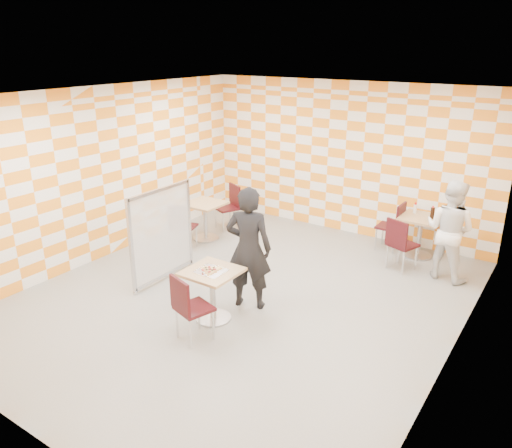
% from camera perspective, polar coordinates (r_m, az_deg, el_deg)
% --- Properties ---
extents(room_shell, '(7.00, 7.00, 7.00)m').
position_cam_1_polar(room_shell, '(7.55, 0.82, 3.38)').
color(room_shell, gray).
rests_on(room_shell, ground).
extents(main_table, '(0.70, 0.70, 0.75)m').
position_cam_1_polar(main_table, '(6.93, -5.02, -7.12)').
color(main_table, tan).
rests_on(main_table, ground).
extents(second_table, '(0.70, 0.70, 0.75)m').
position_cam_1_polar(second_table, '(9.40, 18.26, -0.63)').
color(second_table, tan).
rests_on(second_table, ground).
extents(empty_table, '(0.70, 0.70, 0.75)m').
position_cam_1_polar(empty_table, '(9.76, -5.84, 1.08)').
color(empty_table, tan).
rests_on(empty_table, ground).
extents(chair_main_front, '(0.53, 0.53, 0.92)m').
position_cam_1_polar(chair_main_front, '(6.46, -7.81, -9.05)').
color(chair_main_front, '#350A0E').
rests_on(chair_main_front, ground).
extents(chair_second_front, '(0.54, 0.54, 0.92)m').
position_cam_1_polar(chair_second_front, '(8.68, 16.10, -1.85)').
color(chair_second_front, '#350A0E').
rests_on(chair_second_front, ground).
extents(chair_second_side, '(0.43, 0.42, 0.92)m').
position_cam_1_polar(chair_second_side, '(9.51, 15.54, 0.12)').
color(chair_second_side, '#350A0E').
rests_on(chair_second_side, ground).
extents(chair_empty_near, '(0.53, 0.54, 0.92)m').
position_cam_1_polar(chair_empty_near, '(9.22, -8.52, 0.04)').
color(chair_empty_near, '#350A0E').
rests_on(chair_empty_near, ground).
extents(chair_empty_far, '(0.56, 0.57, 0.92)m').
position_cam_1_polar(chair_empty_far, '(10.30, -2.95, 2.39)').
color(chair_empty_far, '#350A0E').
rests_on(chair_empty_far, ground).
extents(partition, '(0.08, 1.38, 1.55)m').
position_cam_1_polar(partition, '(8.08, -10.71, -1.15)').
color(partition, white).
rests_on(partition, ground).
extents(man_dark, '(0.77, 0.63, 1.82)m').
position_cam_1_polar(man_dark, '(7.10, -0.85, -2.80)').
color(man_dark, black).
rests_on(man_dark, ground).
extents(man_white, '(0.93, 0.79, 1.66)m').
position_cam_1_polar(man_white, '(8.59, 21.25, -0.63)').
color(man_white, white).
rests_on(man_white, ground).
extents(pizza_on_foil, '(0.40, 0.40, 0.04)m').
position_cam_1_polar(pizza_on_foil, '(6.81, -5.17, -5.23)').
color(pizza_on_foil, silver).
rests_on(pizza_on_foil, main_table).
extents(sport_bottle, '(0.06, 0.06, 0.20)m').
position_cam_1_polar(sport_bottle, '(9.48, 17.73, 1.72)').
color(sport_bottle, white).
rests_on(sport_bottle, second_table).
extents(soda_bottle, '(0.07, 0.07, 0.23)m').
position_cam_1_polar(soda_bottle, '(9.27, 19.52, 1.20)').
color(soda_bottle, black).
rests_on(soda_bottle, second_table).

